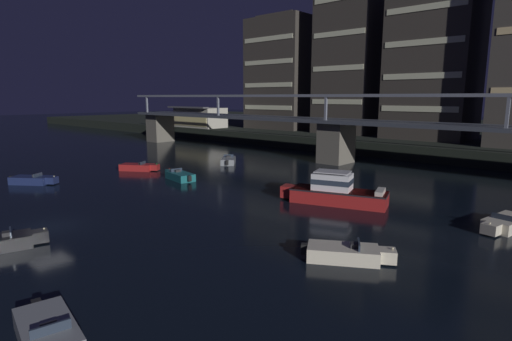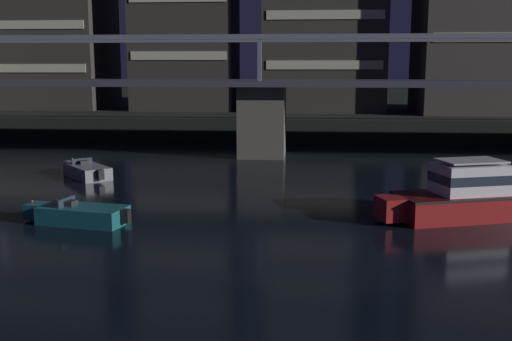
% 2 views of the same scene
% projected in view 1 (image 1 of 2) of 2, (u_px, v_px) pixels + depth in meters
% --- Properties ---
extents(ground_plane, '(400.00, 400.00, 0.00)m').
position_uv_depth(ground_plane, '(48.00, 228.00, 28.45)').
color(ground_plane, black).
extents(far_riverbank, '(240.00, 80.00, 2.20)m').
position_uv_depth(far_riverbank, '(447.00, 133.00, 91.48)').
color(far_riverbank, black).
rests_on(far_riverbank, ground).
extents(river_bridge, '(88.75, 6.40, 9.38)m').
position_uv_depth(river_bridge, '(336.00, 131.00, 55.76)').
color(river_bridge, '#605B51').
rests_on(river_bridge, ground).
extents(tower_west_low, '(13.94, 10.84, 23.80)m').
position_uv_depth(tower_west_low, '(283.00, 74.00, 88.10)').
color(tower_west_low, '#38332D').
rests_on(tower_west_low, far_riverbank).
extents(tower_west_tall, '(11.23, 8.63, 30.44)m').
position_uv_depth(tower_west_tall, '(350.00, 52.00, 75.51)').
color(tower_west_tall, '#38332D').
rests_on(tower_west_tall, far_riverbank).
extents(tower_central, '(12.94, 10.97, 25.59)m').
position_uv_depth(tower_central, '(434.00, 60.00, 65.74)').
color(tower_central, '#38332D').
rests_on(tower_central, far_riverbank).
extents(waterfront_pavilion, '(12.40, 7.40, 4.70)m').
position_uv_depth(waterfront_pavilion, '(200.00, 117.00, 92.69)').
color(waterfront_pavilion, '#B2AD9E').
rests_on(waterfront_pavilion, far_riverbank).
extents(cabin_cruiser_near_left, '(9.33, 5.00, 2.79)m').
position_uv_depth(cabin_cruiser_near_left, '(335.00, 191.00, 34.77)').
color(cabin_cruiser_near_left, maroon).
rests_on(cabin_cruiser_near_left, ground).
extents(speedboat_near_right, '(4.73, 3.91, 1.16)m').
position_uv_depth(speedboat_near_right, '(33.00, 180.00, 42.69)').
color(speedboat_near_right, '#19234C').
rests_on(speedboat_near_right, ground).
extents(speedboat_mid_left, '(2.53, 5.22, 1.16)m').
position_uv_depth(speedboat_mid_left, '(505.00, 223.00, 28.08)').
color(speedboat_mid_left, beige).
rests_on(speedboat_mid_left, ground).
extents(speedboat_mid_center, '(4.84, 3.67, 1.16)m').
position_uv_depth(speedboat_mid_center, '(347.00, 253.00, 22.70)').
color(speedboat_mid_center, beige).
rests_on(speedboat_mid_center, ground).
extents(speedboat_mid_right, '(4.24, 4.52, 1.16)m').
position_uv_depth(speedboat_mid_right, '(228.00, 160.00, 55.86)').
color(speedboat_mid_right, gray).
rests_on(speedboat_mid_right, ground).
extents(speedboat_far_left, '(4.81, 3.76, 1.16)m').
position_uv_depth(speedboat_far_left, '(138.00, 167.00, 50.55)').
color(speedboat_far_left, maroon).
rests_on(speedboat_far_left, ground).
extents(speedboat_far_center, '(5.22, 2.51, 1.16)m').
position_uv_depth(speedboat_far_center, '(49.00, 335.00, 14.89)').
color(speedboat_far_center, gray).
rests_on(speedboat_far_center, ground).
extents(speedboat_far_right, '(5.22, 2.50, 1.16)m').
position_uv_depth(speedboat_far_right, '(179.00, 176.00, 44.98)').
color(speedboat_far_right, '#196066').
rests_on(speedboat_far_right, ground).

